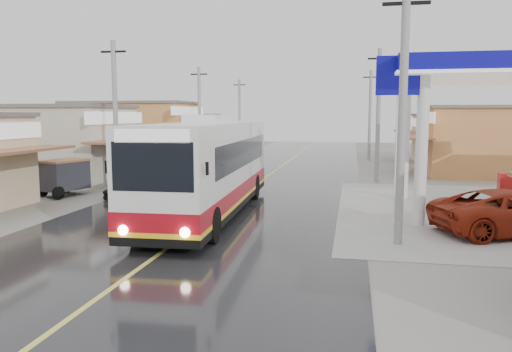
% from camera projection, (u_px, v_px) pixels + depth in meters
% --- Properties ---
extents(ground, '(120.00, 120.00, 0.00)m').
position_uv_depth(ground, '(187.00, 235.00, 17.12)').
color(ground, slate).
rests_on(ground, ground).
extents(road, '(12.00, 90.00, 0.02)m').
position_uv_depth(road, '(263.00, 179.00, 31.73)').
color(road, black).
rests_on(road, ground).
extents(centre_line, '(0.15, 90.00, 0.01)m').
position_uv_depth(centre_line, '(263.00, 179.00, 31.73)').
color(centre_line, '#D8CC4C').
rests_on(centre_line, road).
extents(shopfronts_left, '(11.00, 44.00, 5.20)m').
position_uv_depth(shopfronts_left, '(99.00, 170.00, 37.11)').
color(shopfronts_left, tan).
rests_on(shopfronts_left, ground).
extents(utility_poles_left, '(1.60, 50.00, 8.00)m').
position_uv_depth(utility_poles_left, '(165.00, 175.00, 34.03)').
color(utility_poles_left, gray).
rests_on(utility_poles_left, ground).
extents(utility_poles_right, '(1.60, 36.00, 8.00)m').
position_uv_depth(utility_poles_right, '(376.00, 182.00, 30.42)').
color(utility_poles_right, gray).
rests_on(utility_poles_right, ground).
extents(coach_bus, '(3.36, 13.15, 4.08)m').
position_uv_depth(coach_bus, '(210.00, 167.00, 20.32)').
color(coach_bus, silver).
rests_on(coach_bus, road).
extents(second_bus, '(3.04, 10.00, 3.29)m').
position_uv_depth(second_bus, '(202.00, 149.00, 34.44)').
color(second_bus, silver).
rests_on(second_bus, road).
extents(cyclist, '(1.22, 1.95, 1.99)m').
position_uv_depth(cyclist, '(157.00, 189.00, 23.28)').
color(cyclist, black).
rests_on(cyclist, ground).
extents(tricycle_near, '(2.15, 2.73, 1.84)m').
position_uv_depth(tricycle_near, '(64.00, 175.00, 25.19)').
color(tricycle_near, '#26262D').
rests_on(tricycle_near, ground).
extents(tricycle_far, '(1.69, 2.28, 1.74)m').
position_uv_depth(tricycle_far, '(150.00, 160.00, 34.40)').
color(tricycle_far, '#26262D').
rests_on(tricycle_far, ground).
extents(tyre_stack, '(0.91, 0.91, 0.46)m').
position_uv_depth(tyre_stack, '(113.00, 195.00, 24.23)').
color(tyre_stack, black).
rests_on(tyre_stack, ground).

